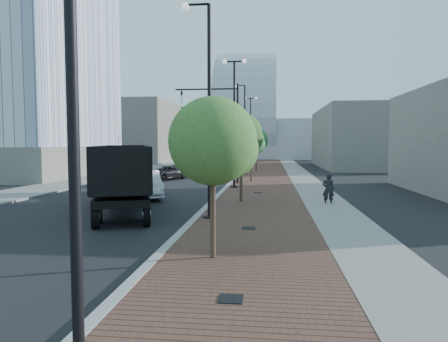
# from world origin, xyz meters

# --- Properties ---
(ground) EXTENTS (220.00, 220.00, 0.00)m
(ground) POSITION_xyz_m (0.00, 0.00, 0.00)
(ground) COLOR black
(sidewalk) EXTENTS (7.00, 140.00, 0.12)m
(sidewalk) POSITION_xyz_m (3.50, 40.00, 0.06)
(sidewalk) COLOR #4C2D23
(sidewalk) RESTS_ON ground
(concrete_strip) EXTENTS (2.40, 140.00, 0.13)m
(concrete_strip) POSITION_xyz_m (6.20, 40.00, 0.07)
(concrete_strip) COLOR slate
(concrete_strip) RESTS_ON ground
(curb) EXTENTS (0.30, 140.00, 0.14)m
(curb) POSITION_xyz_m (0.00, 40.00, 0.07)
(curb) COLOR gray
(curb) RESTS_ON ground
(west_sidewalk) EXTENTS (4.00, 140.00, 0.12)m
(west_sidewalk) POSITION_xyz_m (-13.00, 40.00, 0.06)
(west_sidewalk) COLOR slate
(west_sidewalk) RESTS_ON ground
(dump_truck) EXTENTS (6.48, 13.34, 3.20)m
(dump_truck) POSITION_xyz_m (-5.06, 15.18, 1.35)
(dump_truck) COLOR black
(dump_truck) RESTS_ON ground
(white_sedan) EXTENTS (3.54, 5.25, 1.64)m
(white_sedan) POSITION_xyz_m (-4.42, 16.78, 0.82)
(white_sedan) COLOR white
(white_sedan) RESTS_ON ground
(dark_car_mid) EXTENTS (3.80, 5.08, 1.28)m
(dark_car_mid) POSITION_xyz_m (-6.35, 28.46, 0.64)
(dark_car_mid) COLOR black
(dark_car_mid) RESTS_ON ground
(dark_car_far) EXTENTS (2.55, 4.60, 1.26)m
(dark_car_far) POSITION_xyz_m (-2.76, 47.60, 0.63)
(dark_car_far) COLOR black
(dark_car_far) RESTS_ON ground
(pedestrian) EXTENTS (0.68, 0.50, 1.72)m
(pedestrian) POSITION_xyz_m (6.27, 14.75, 0.86)
(pedestrian) COLOR black
(pedestrian) RESTS_ON ground
(streetlight_0) EXTENTS (1.72, 0.56, 9.28)m
(streetlight_0) POSITION_xyz_m (0.60, -2.00, 4.82)
(streetlight_0) COLOR black
(streetlight_0) RESTS_ON ground
(streetlight_1) EXTENTS (1.44, 0.56, 9.21)m
(streetlight_1) POSITION_xyz_m (0.49, 10.00, 4.34)
(streetlight_1) COLOR black
(streetlight_1) RESTS_ON ground
(streetlight_2) EXTENTS (1.72, 0.56, 9.28)m
(streetlight_2) POSITION_xyz_m (0.60, 22.00, 4.82)
(streetlight_2) COLOR black
(streetlight_2) RESTS_ON ground
(streetlight_3) EXTENTS (1.44, 0.56, 9.21)m
(streetlight_3) POSITION_xyz_m (0.49, 34.00, 4.34)
(streetlight_3) COLOR black
(streetlight_3) RESTS_ON ground
(streetlight_4) EXTENTS (1.72, 0.56, 9.28)m
(streetlight_4) POSITION_xyz_m (0.60, 46.00, 4.82)
(streetlight_4) COLOR black
(streetlight_4) RESTS_ON ground
(traffic_mast) EXTENTS (5.09, 0.20, 8.00)m
(traffic_mast) POSITION_xyz_m (-0.30, 25.00, 4.98)
(traffic_mast) COLOR black
(traffic_mast) RESTS_ON ground
(tree_0) EXTENTS (2.49, 2.46, 4.62)m
(tree_0) POSITION_xyz_m (1.65, 4.02, 3.38)
(tree_0) COLOR #382619
(tree_0) RESTS_ON ground
(tree_1) EXTENTS (2.34, 2.29, 4.99)m
(tree_1) POSITION_xyz_m (1.65, 15.02, 3.83)
(tree_1) COLOR #382619
(tree_1) RESTS_ON ground
(tree_2) EXTENTS (2.29, 2.22, 4.53)m
(tree_2) POSITION_xyz_m (1.65, 27.02, 3.41)
(tree_2) COLOR #382619
(tree_2) RESTS_ON ground
(tree_3) EXTENTS (2.58, 2.57, 5.02)m
(tree_3) POSITION_xyz_m (1.65, 39.02, 3.72)
(tree_3) COLOR #382619
(tree_3) RESTS_ON ground
(tower_podium) EXTENTS (19.00, 19.00, 3.00)m
(tower_podium) POSITION_xyz_m (-24.00, 32.00, 1.50)
(tower_podium) COLOR #67645C
(tower_podium) RESTS_ON ground
(convention_center) EXTENTS (50.00, 30.00, 50.00)m
(convention_center) POSITION_xyz_m (-2.00, 85.00, 6.00)
(convention_center) COLOR #9B9EA5
(convention_center) RESTS_ON ground
(commercial_block_nw) EXTENTS (14.00, 20.00, 10.00)m
(commercial_block_nw) POSITION_xyz_m (-20.00, 60.00, 5.00)
(commercial_block_nw) COLOR #64615A
(commercial_block_nw) RESTS_ON ground
(commercial_block_ne) EXTENTS (12.00, 22.00, 8.00)m
(commercial_block_ne) POSITION_xyz_m (16.00, 50.00, 4.00)
(commercial_block_ne) COLOR slate
(commercial_block_ne) RESTS_ON ground
(utility_cover_0) EXTENTS (0.50, 0.50, 0.02)m
(utility_cover_0) POSITION_xyz_m (2.40, 1.00, 0.13)
(utility_cover_0) COLOR black
(utility_cover_0) RESTS_ON sidewalk
(utility_cover_1) EXTENTS (0.50, 0.50, 0.02)m
(utility_cover_1) POSITION_xyz_m (2.40, 8.00, 0.13)
(utility_cover_1) COLOR black
(utility_cover_1) RESTS_ON sidewalk
(utility_cover_2) EXTENTS (0.50, 0.50, 0.02)m
(utility_cover_2) POSITION_xyz_m (2.40, 19.00, 0.13)
(utility_cover_2) COLOR black
(utility_cover_2) RESTS_ON sidewalk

